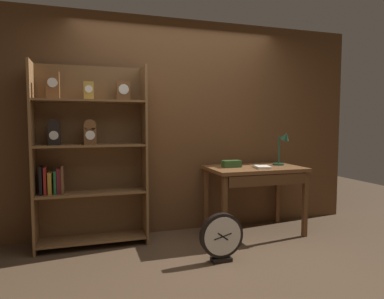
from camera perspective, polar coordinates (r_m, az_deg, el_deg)
name	(u,v)px	position (r m, az deg, el deg)	size (l,w,h in m)	color
ground_plane	(217,272)	(3.23, 4.21, -19.98)	(10.00, 10.00, 0.00)	#4C3826
back_wood_panel	(178,126)	(4.19, -2.33, 3.93)	(4.80, 0.05, 2.60)	brown
bookshelf	(88,155)	(3.81, -17.18, -0.87)	(1.17, 0.34, 1.96)	brown
workbench	(255,175)	(4.14, 10.61, -4.31)	(1.12, 0.70, 0.81)	brown
desk_lamp	(283,144)	(4.37, 15.13, 0.83)	(0.20, 0.20, 0.43)	#1E472D
toolbox_small	(231,164)	(4.07, 6.66, -2.41)	(0.22, 0.12, 0.08)	#2D5123
open_repair_manual	(262,167)	(4.06, 11.80, -2.90)	(0.16, 0.22, 0.03)	silver
round_clock_large	(221,237)	(3.38, 5.00, -14.49)	(0.43, 0.11, 0.47)	black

